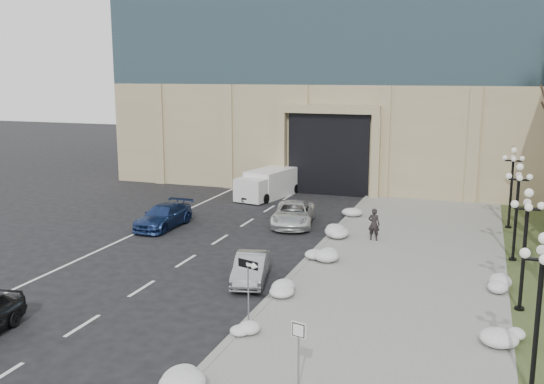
{
  "coord_description": "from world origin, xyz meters",
  "views": [
    {
      "loc": [
        6.59,
        -10.91,
        8.89
      ],
      "look_at": [
        -2.4,
        14.81,
        3.5
      ],
      "focal_mm": 40.0,
      "sensor_mm": 36.0,
      "label": 1
    }
  ],
  "objects_px": {
    "car_d": "(293,214)",
    "lamppost_b": "(526,233)",
    "car_c": "(163,216)",
    "lamppost_a": "(540,293)",
    "pedestrian": "(374,224)",
    "one_way_sign": "(251,273)",
    "lamppost_c": "(517,199)",
    "car_b": "(251,268)",
    "box_truck": "(270,184)",
    "car_e": "(256,190)",
    "keep_sign": "(299,341)",
    "lamppost_d": "(512,177)"
  },
  "relations": [
    {
      "from": "car_d",
      "to": "lamppost_b",
      "type": "bearing_deg",
      "value": -50.63
    },
    {
      "from": "car_c",
      "to": "lamppost_a",
      "type": "distance_m",
      "value": 23.35
    },
    {
      "from": "pedestrian",
      "to": "one_way_sign",
      "type": "distance_m",
      "value": 12.64
    },
    {
      "from": "lamppost_a",
      "to": "lamppost_c",
      "type": "xyz_separation_m",
      "value": [
        0.0,
        13.0,
        0.0
      ]
    },
    {
      "from": "car_b",
      "to": "car_d",
      "type": "relative_size",
      "value": 0.76
    },
    {
      "from": "car_b",
      "to": "lamppost_c",
      "type": "xyz_separation_m",
      "value": [
        10.8,
        6.69,
        2.46
      ]
    },
    {
      "from": "car_d",
      "to": "one_way_sign",
      "type": "xyz_separation_m",
      "value": [
        2.96,
        -14.51,
        1.34
      ]
    },
    {
      "from": "car_b",
      "to": "one_way_sign",
      "type": "xyz_separation_m",
      "value": [
        1.77,
        -4.46,
        1.42
      ]
    },
    {
      "from": "car_b",
      "to": "box_truck",
      "type": "xyz_separation_m",
      "value": [
        -5.32,
        17.5,
        0.34
      ]
    },
    {
      "from": "box_truck",
      "to": "lamppost_c",
      "type": "distance_m",
      "value": 19.53
    },
    {
      "from": "car_e",
      "to": "box_truck",
      "type": "xyz_separation_m",
      "value": [
        0.61,
        1.14,
        0.28
      ]
    },
    {
      "from": "keep_sign",
      "to": "lamppost_a",
      "type": "relative_size",
      "value": 0.44
    },
    {
      "from": "one_way_sign",
      "to": "lamppost_a",
      "type": "relative_size",
      "value": 0.52
    },
    {
      "from": "car_b",
      "to": "lamppost_a",
      "type": "relative_size",
      "value": 0.78
    },
    {
      "from": "keep_sign",
      "to": "lamppost_d",
      "type": "xyz_separation_m",
      "value": [
        6.19,
        21.35,
        1.52
      ]
    },
    {
      "from": "keep_sign",
      "to": "lamppost_d",
      "type": "distance_m",
      "value": 22.28
    },
    {
      "from": "pedestrian",
      "to": "car_c",
      "type": "bearing_deg",
      "value": 8.89
    },
    {
      "from": "pedestrian",
      "to": "box_truck",
      "type": "distance_m",
      "value": 13.29
    },
    {
      "from": "keep_sign",
      "to": "lamppost_a",
      "type": "bearing_deg",
      "value": 30.78
    },
    {
      "from": "car_c",
      "to": "pedestrian",
      "type": "relative_size",
      "value": 2.68
    },
    {
      "from": "lamppost_c",
      "to": "car_d",
      "type": "bearing_deg",
      "value": 164.34
    },
    {
      "from": "car_b",
      "to": "car_c",
      "type": "distance_m",
      "value": 10.81
    },
    {
      "from": "pedestrian",
      "to": "box_truck",
      "type": "height_order",
      "value": "box_truck"
    },
    {
      "from": "keep_sign",
      "to": "lamppost_a",
      "type": "height_order",
      "value": "lamppost_a"
    },
    {
      "from": "car_e",
      "to": "keep_sign",
      "type": "xyz_separation_m",
      "value": [
        10.54,
        -24.52,
        0.87
      ]
    },
    {
      "from": "keep_sign",
      "to": "box_truck",
      "type": "bearing_deg",
      "value": 125.29
    },
    {
      "from": "car_c",
      "to": "lamppost_d",
      "type": "distance_m",
      "value": 20.1
    },
    {
      "from": "lamppost_d",
      "to": "car_c",
      "type": "bearing_deg",
      "value": -162.1
    },
    {
      "from": "lamppost_b",
      "to": "car_c",
      "type": "bearing_deg",
      "value": 160.12
    },
    {
      "from": "keep_sign",
      "to": "lamppost_d",
      "type": "relative_size",
      "value": 0.44
    },
    {
      "from": "lamppost_b",
      "to": "lamppost_c",
      "type": "bearing_deg",
      "value": 90.0
    },
    {
      "from": "car_e",
      "to": "keep_sign",
      "type": "height_order",
      "value": "keep_sign"
    },
    {
      "from": "one_way_sign",
      "to": "lamppost_c",
      "type": "relative_size",
      "value": 0.52
    },
    {
      "from": "box_truck",
      "to": "lamppost_d",
      "type": "bearing_deg",
      "value": -3.28
    },
    {
      "from": "box_truck",
      "to": "lamppost_b",
      "type": "relative_size",
      "value": 1.37
    },
    {
      "from": "car_b",
      "to": "pedestrian",
      "type": "relative_size",
      "value": 2.16
    },
    {
      "from": "car_b",
      "to": "box_truck",
      "type": "height_order",
      "value": "box_truck"
    },
    {
      "from": "lamppost_d",
      "to": "one_way_sign",
      "type": "bearing_deg",
      "value": -117.11
    },
    {
      "from": "car_b",
      "to": "box_truck",
      "type": "bearing_deg",
      "value": 92.96
    },
    {
      "from": "car_c",
      "to": "box_truck",
      "type": "relative_size",
      "value": 0.71
    },
    {
      "from": "car_d",
      "to": "car_c",
      "type": "bearing_deg",
      "value": -168.01
    },
    {
      "from": "car_c",
      "to": "car_e",
      "type": "height_order",
      "value": "car_e"
    },
    {
      "from": "lamppost_a",
      "to": "lamppost_d",
      "type": "bearing_deg",
      "value": 90.0
    },
    {
      "from": "lamppost_d",
      "to": "pedestrian",
      "type": "bearing_deg",
      "value": -142.72
    },
    {
      "from": "car_e",
      "to": "pedestrian",
      "type": "distance_m",
      "value": 12.96
    },
    {
      "from": "box_truck",
      "to": "lamppost_c",
      "type": "height_order",
      "value": "lamppost_c"
    },
    {
      "from": "lamppost_a",
      "to": "lamppost_c",
      "type": "height_order",
      "value": "same"
    },
    {
      "from": "lamppost_a",
      "to": "lamppost_b",
      "type": "height_order",
      "value": "same"
    },
    {
      "from": "pedestrian",
      "to": "lamppost_c",
      "type": "bearing_deg",
      "value": 174.18
    },
    {
      "from": "car_c",
      "to": "lamppost_c",
      "type": "bearing_deg",
      "value": -0.1
    }
  ]
}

